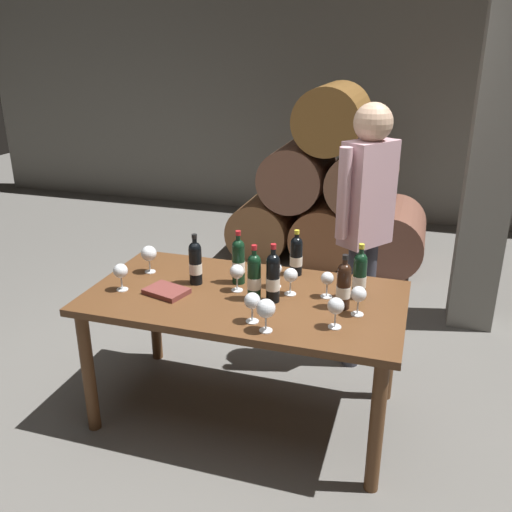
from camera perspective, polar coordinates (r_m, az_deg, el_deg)
ground_plane at (r=3.37m, az=-1.05°, el=-15.77°), size 14.00×14.00×0.00m
cellar_back_wall at (r=6.84m, az=10.39°, el=15.63°), size 10.00×0.24×2.80m
barrel_stack at (r=5.40m, az=7.63°, el=6.39°), size 1.86×0.90×1.69m
stone_pillar at (r=4.24m, az=23.34°, el=9.61°), size 0.32×0.32×2.60m
dining_table at (r=3.02m, az=-1.13°, el=-5.59°), size 1.70×0.90×0.76m
wine_bottle_0 at (r=3.08m, az=-6.30°, el=-0.66°), size 0.07×0.07×0.29m
wine_bottle_1 at (r=2.82m, az=9.07°, el=-3.00°), size 0.07×0.07×0.29m
wine_bottle_2 at (r=3.20m, az=4.19°, el=0.08°), size 0.07×0.07×0.27m
wine_bottle_3 at (r=3.07m, az=-1.83°, el=-0.50°), size 0.07×0.07×0.31m
wine_bottle_4 at (r=2.94m, az=10.69°, el=-1.95°), size 0.07×0.07×0.30m
wine_bottle_5 at (r=2.87m, az=-0.19°, el=-2.13°), size 0.07×0.07×0.31m
wine_bottle_6 at (r=2.85m, az=1.77°, el=-2.20°), size 0.07×0.07×0.32m
wine_glass_0 at (r=2.63m, az=8.27°, el=-5.23°), size 0.08×0.08×0.16m
wine_glass_1 at (r=2.95m, az=3.61°, el=-2.09°), size 0.08×0.08×0.15m
wine_glass_2 at (r=3.08m, az=-13.85°, el=-1.59°), size 0.08×0.08×0.15m
wine_glass_3 at (r=2.65m, az=-0.40°, el=-4.74°), size 0.08×0.08×0.15m
wine_glass_4 at (r=3.28m, az=-11.04°, el=0.21°), size 0.09×0.09×0.16m
wine_glass_5 at (r=3.03m, az=2.05°, el=-1.44°), size 0.07×0.07×0.14m
wine_glass_6 at (r=2.98m, az=-1.99°, el=-1.71°), size 0.08×0.08×0.15m
wine_glass_7 at (r=2.93m, az=7.39°, el=-2.42°), size 0.07×0.07×0.14m
wine_glass_8 at (r=2.77m, az=10.58°, el=-3.99°), size 0.08×0.08×0.15m
wine_glass_9 at (r=2.57m, az=1.04°, el=-5.52°), size 0.09×0.09×0.16m
tasting_notebook at (r=3.02m, az=-9.26°, el=-3.62°), size 0.26×0.21×0.03m
sommelier_presenting at (r=3.46m, az=11.35°, el=4.25°), size 0.33×0.42×1.72m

